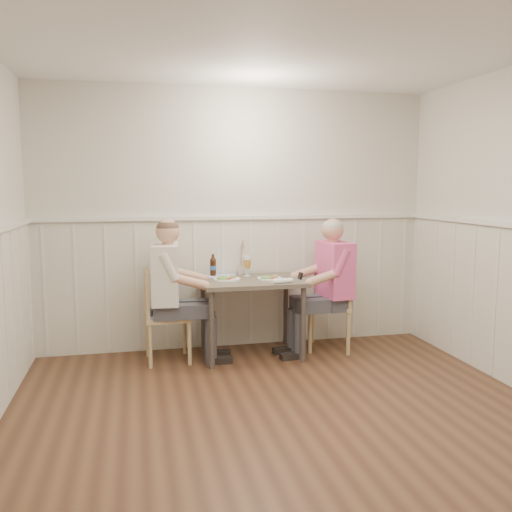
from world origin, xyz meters
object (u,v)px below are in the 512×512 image
(diner_cream, at_px, (170,302))
(grass_vase, at_px, (240,258))
(man_in_pink, at_px, (330,296))
(dining_table, at_px, (251,289))
(beer_bottle, at_px, (213,266))
(chair_right, at_px, (336,300))
(chair_left, at_px, (162,312))

(diner_cream, xyz_separation_m, grass_vase, (0.73, 0.35, 0.35))
(man_in_pink, xyz_separation_m, grass_vase, (-0.83, 0.37, 0.35))
(dining_table, distance_m, grass_vase, 0.41)
(beer_bottle, height_order, grass_vase, grass_vase)
(chair_right, height_order, grass_vase, grass_vase)
(chair_right, height_order, beer_bottle, beer_bottle)
(chair_left, bearing_deg, man_in_pink, -2.42)
(dining_table, relative_size, chair_right, 1.04)
(beer_bottle, xyz_separation_m, grass_vase, (0.28, 0.05, 0.07))
(chair_right, height_order, man_in_pink, man_in_pink)
(dining_table, distance_m, beer_bottle, 0.47)
(dining_table, bearing_deg, diner_cream, -177.24)
(man_in_pink, bearing_deg, diner_cream, 179.33)
(chair_right, xyz_separation_m, diner_cream, (-1.64, -0.06, 0.07))
(dining_table, height_order, chair_right, chair_right)
(dining_table, xyz_separation_m, chair_left, (-0.85, 0.01, -0.18))
(chair_left, bearing_deg, dining_table, -0.92)
(chair_right, bearing_deg, man_in_pink, -139.32)
(chair_right, height_order, chair_left, chair_right)
(chair_right, bearing_deg, chair_left, -179.76)
(chair_left, distance_m, beer_bottle, 0.69)
(dining_table, distance_m, chair_right, 0.88)
(dining_table, xyz_separation_m, chair_right, (0.87, 0.02, -0.15))
(beer_bottle, bearing_deg, chair_left, -154.54)
(chair_right, relative_size, grass_vase, 2.47)
(chair_left, xyz_separation_m, grass_vase, (0.80, 0.30, 0.44))
(dining_table, relative_size, beer_bottle, 4.35)
(diner_cream, height_order, grass_vase, diner_cream)
(chair_right, distance_m, grass_vase, 1.05)
(chair_left, height_order, man_in_pink, man_in_pink)
(chair_right, distance_m, chair_left, 1.72)
(diner_cream, relative_size, beer_bottle, 6.18)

